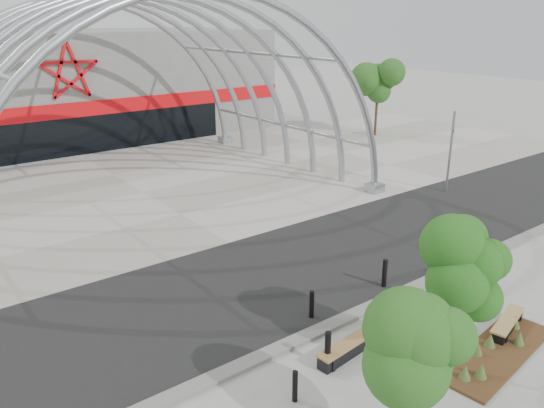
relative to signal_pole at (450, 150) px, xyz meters
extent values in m
plane|color=gray|center=(-13.24, -5.75, -2.29)|extent=(140.00, 140.00, 0.00)
cube|color=black|center=(-13.24, -2.25, -2.28)|extent=(140.00, 7.00, 0.02)
cube|color=#9B978B|center=(-13.24, 9.75, -2.27)|extent=(60.00, 17.00, 0.04)
cube|color=slate|center=(-13.24, -6.00, -2.23)|extent=(60.00, 0.50, 0.12)
cube|color=slate|center=(-13.24, 27.75, 1.71)|extent=(34.00, 15.00, 8.00)
cube|color=black|center=(-13.24, 20.30, -0.99)|extent=(22.00, 0.25, 2.60)
cube|color=red|center=(-13.24, 20.30, 0.81)|extent=(34.00, 0.30, 1.00)
torus|color=#9DA2A8|center=(-13.24, 2.25, -2.29)|extent=(20.36, 0.36, 20.36)
torus|color=#9DA2A8|center=(-13.24, 4.75, -2.29)|extent=(20.36, 0.36, 20.36)
torus|color=#9DA2A8|center=(-13.24, 7.25, -2.29)|extent=(20.36, 0.36, 20.36)
torus|color=#9DA2A8|center=(-13.24, 9.75, -2.29)|extent=(20.36, 0.36, 20.36)
torus|color=#9DA2A8|center=(-13.24, 12.25, -2.29)|extent=(20.36, 0.36, 20.36)
torus|color=#9DA2A8|center=(-13.24, 14.75, -2.29)|extent=(20.36, 0.36, 20.36)
torus|color=#9DA2A8|center=(-13.24, 17.25, -2.29)|extent=(20.36, 0.36, 20.36)
cylinder|color=#9DA2A8|center=(-3.58, 9.75, 0.30)|extent=(0.20, 15.00, 0.20)
cylinder|color=#9DA2A8|center=(-6.17, 9.75, 4.78)|extent=(0.20, 15.00, 0.20)
cube|color=#9DA2A8|center=(-3.24, 2.25, -2.04)|extent=(0.80, 0.80, 0.50)
cube|color=#9DA2A8|center=(-3.24, 17.25, -2.04)|extent=(0.80, 0.80, 0.50)
cube|color=#3D2914|center=(-11.43, -9.87, -2.25)|extent=(4.76, 1.98, 0.09)
cone|color=#4C602B|center=(-12.82, -10.22, -2.00)|extent=(0.32, 0.32, 0.40)
cone|color=#4C602B|center=(-11.38, -9.59, -2.00)|extent=(0.32, 0.32, 0.40)
cone|color=#4C602B|center=(-10.61, -10.03, -2.00)|extent=(0.32, 0.32, 0.40)
cone|color=#4C602B|center=(-12.01, -9.58, -2.00)|extent=(0.32, 0.32, 0.40)
cone|color=#4C602B|center=(-9.87, -9.49, -2.00)|extent=(0.32, 0.32, 0.40)
cone|color=#4C602B|center=(-13.21, -10.00, -2.00)|extent=(0.32, 0.32, 0.40)
cylinder|color=gray|center=(0.00, 0.00, -0.10)|extent=(0.12, 0.12, 4.38)
imported|color=black|center=(0.00, 0.00, 0.87)|extent=(0.24, 0.62, 0.12)
ellipsoid|color=#1F5017|center=(-16.31, -10.90, 0.74)|extent=(1.84, 1.84, 2.34)
cylinder|color=#321C14|center=(-13.16, -9.36, -1.28)|extent=(0.13, 0.13, 2.02)
ellipsoid|color=#124F0F|center=(-13.16, -9.36, 0.55)|extent=(1.67, 1.67, 2.20)
cube|color=black|center=(-14.90, -7.37, -2.12)|extent=(2.04, 0.58, 0.34)
cube|color=black|center=(-15.65, -7.44, -2.09)|extent=(0.16, 0.45, 0.40)
cube|color=black|center=(-14.15, -7.29, -2.09)|extent=(0.16, 0.45, 0.40)
cube|color=brown|center=(-14.90, -7.37, -1.89)|extent=(2.10, 0.66, 0.06)
cube|color=black|center=(-10.15, -9.40, -2.12)|extent=(2.01, 0.84, 0.34)
cube|color=black|center=(-10.87, -9.58, -2.09)|extent=(0.22, 0.45, 0.40)
cube|color=black|center=(-9.42, -9.22, -2.09)|extent=(0.22, 0.45, 0.40)
cube|color=olive|center=(-10.15, -9.40, -1.89)|extent=(2.08, 0.92, 0.06)
cylinder|color=black|center=(-17.21, -7.90, -1.86)|extent=(0.14, 0.14, 0.87)
cylinder|color=black|center=(-15.62, -7.36, -1.76)|extent=(0.17, 0.17, 1.06)
cylinder|color=black|center=(-14.33, -5.24, -1.83)|extent=(0.15, 0.15, 0.93)
cylinder|color=black|center=(-10.95, -5.25, -1.77)|extent=(0.17, 0.17, 1.05)
cylinder|color=black|center=(-8.27, -6.99, -1.72)|extent=(0.18, 0.18, 1.13)
cylinder|color=#302014|center=(7.76, 12.25, -0.78)|extent=(0.20, 0.20, 3.03)
ellipsoid|color=#1E4B18|center=(7.76, 12.25, 1.97)|extent=(2.70, 2.70, 3.30)
camera|label=1|loc=(-24.16, -16.12, 6.68)|focal=35.00mm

